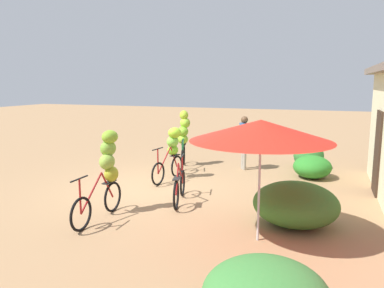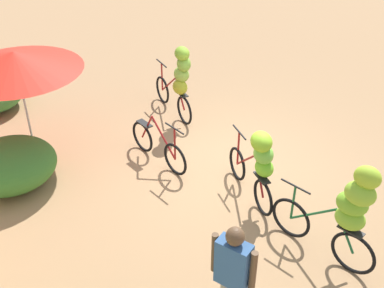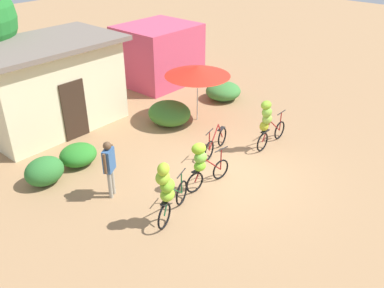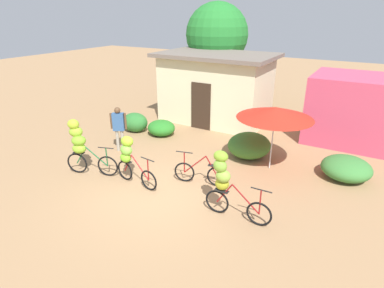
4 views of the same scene
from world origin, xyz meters
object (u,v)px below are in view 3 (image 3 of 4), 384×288
Objects in this scene: bicycle_leftmost at (167,188)px; bicycle_center_loaded at (216,143)px; shop_pink at (158,54)px; market_umbrella at (198,71)px; building_low at (49,85)px; person_vendor at (109,164)px; bicycle_near_pile at (202,162)px; bicycle_by_shop at (268,121)px.

bicycle_center_loaded is (3.48, 1.27, -0.67)m from bicycle_leftmost.
shop_pink is 4.46m from market_umbrella.
bicycle_leftmost is (-6.88, -7.26, -0.26)m from shop_pink.
building_low is 5.14m from person_vendor.
shop_pink is at bearing 63.93° from market_umbrella.
bicycle_center_loaded is at bearing 20.01° from bicycle_leftmost.
person_vendor is at bearing -105.77° from building_low.
building_low is at bearing 74.23° from person_vendor.
market_umbrella is 5.40m from person_vendor.
person_vendor is at bearing 138.97° from bicycle_near_pile.
building_low is at bearing -175.75° from shop_pink.
building_low reaches higher than shop_pink.
shop_pink reaches higher than bicycle_near_pile.
bicycle_center_loaded is 1.77m from bicycle_by_shop.
person_vendor is (-7.08, -5.35, -0.26)m from shop_pink.
shop_pink is 2.00× the size of bicycle_near_pile.
market_umbrella is at bearing 54.27° from bicycle_center_loaded.
building_low reaches higher than bicycle_near_pile.
shop_pink is 1.94× the size of person_vendor.
bicycle_leftmost is 4.75m from bicycle_by_shop.
bicycle_leftmost is (-1.18, -6.84, -0.53)m from building_low.
building_low is 3.07× the size of person_vendor.
market_umbrella is 1.46× the size of bicycle_near_pile.
market_umbrella is at bearing 86.45° from bicycle_by_shop.
bicycle_near_pile is (1.64, 0.30, -0.15)m from bicycle_leftmost.
bicycle_near_pile is 0.97× the size of person_vendor.
bicycle_by_shop reaches higher than person_vendor.
bicycle_center_loaded is at bearing -9.94° from person_vendor.
building_low is 1.58× the size of shop_pink.
bicycle_center_loaded is at bearing 140.14° from bicycle_by_shop.
market_umbrella reaches higher than bicycle_center_loaded.
person_vendor reaches higher than bicycle_center_loaded.
bicycle_leftmost is at bearing -159.99° from bicycle_center_loaded.
building_low is 2.94× the size of bicycle_by_shop.
bicycle_by_shop is at bearing -61.73° from building_low.
bicycle_by_shop reaches higher than bicycle_center_loaded.
bicycle_near_pile is at bearing -41.03° from person_vendor.
bicycle_near_pile is 2.14m from bicycle_center_loaded.
bicycle_center_loaded is 0.92× the size of bicycle_by_shop.
bicycle_leftmost is 3.76m from bicycle_center_loaded.
shop_pink is 1.80× the size of bicycle_leftmost.
building_low is at bearing 112.41° from bicycle_center_loaded.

